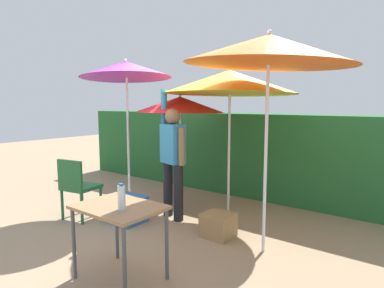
# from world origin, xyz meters

# --- Properties ---
(ground_plane) EXTENTS (24.00, 24.00, 0.00)m
(ground_plane) POSITION_xyz_m (0.00, 0.00, 0.00)
(ground_plane) COLOR #9E8466
(hedge_row) EXTENTS (8.00, 0.70, 1.49)m
(hedge_row) POSITION_xyz_m (0.00, 2.05, 0.75)
(hedge_row) COLOR #23602D
(hedge_row) RESTS_ON ground_plane
(umbrella_rainbow) EXTENTS (1.97, 1.98, 2.20)m
(umbrella_rainbow) POSITION_xyz_m (0.27, 0.86, 1.98)
(umbrella_rainbow) COLOR silver
(umbrella_rainbow) RESTS_ON ground_plane
(umbrella_orange) EXTENTS (1.49, 1.49, 2.40)m
(umbrella_orange) POSITION_xyz_m (-1.33, 0.28, 2.21)
(umbrella_orange) COLOR silver
(umbrella_orange) RESTS_ON ground_plane
(umbrella_yellow) EXTENTS (1.45, 1.45, 1.83)m
(umbrella_yellow) POSITION_xyz_m (-0.58, 0.75, 1.65)
(umbrella_yellow) COLOR silver
(umbrella_yellow) RESTS_ON ground_plane
(umbrella_navy) EXTENTS (1.83, 1.81, 2.44)m
(umbrella_navy) POSITION_xyz_m (1.29, -0.05, 2.23)
(umbrella_navy) COLOR silver
(umbrella_navy) RESTS_ON ground_plane
(person_vendor) EXTENTS (0.55, 0.31, 1.88)m
(person_vendor) POSITION_xyz_m (-0.25, 0.17, 0.93)
(person_vendor) COLOR black
(person_vendor) RESTS_ON ground_plane
(chair_plastic) EXTENTS (0.51, 0.51, 0.89)m
(chair_plastic) POSITION_xyz_m (-1.29, -0.72, 0.51)
(chair_plastic) COLOR #236633
(chair_plastic) RESTS_ON ground_plane
(cooler_box) EXTENTS (0.47, 0.42, 0.36)m
(cooler_box) POSITION_xyz_m (-0.66, -0.36, 0.18)
(cooler_box) COLOR #2D6BB7
(cooler_box) RESTS_ON ground_plane
(crate_cardboard) EXTENTS (0.37, 0.35, 0.29)m
(crate_cardboard) POSITION_xyz_m (0.65, -0.01, 0.15)
(crate_cardboard) COLOR #9E7A4C
(crate_cardboard) RESTS_ON ground_plane
(folding_table) EXTENTS (0.80, 0.60, 0.72)m
(folding_table) POSITION_xyz_m (0.45, -1.42, 0.64)
(folding_table) COLOR #4C4C51
(folding_table) RESTS_ON ground_plane
(bottle_water) EXTENTS (0.07, 0.07, 0.24)m
(bottle_water) POSITION_xyz_m (0.57, -1.49, 0.84)
(bottle_water) COLOR silver
(bottle_water) RESTS_ON folding_table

